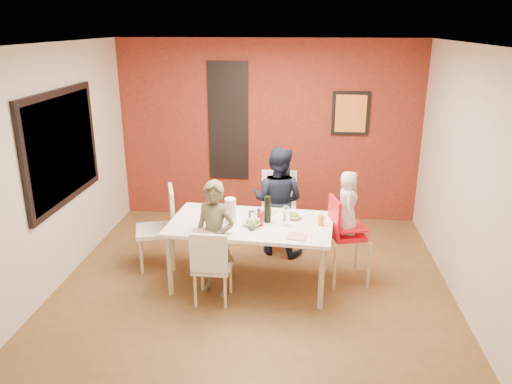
# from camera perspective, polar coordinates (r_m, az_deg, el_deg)

# --- Properties ---
(ground) EXTENTS (4.50, 4.50, 0.00)m
(ground) POSITION_cam_1_polar(r_m,az_deg,el_deg) (5.90, -0.28, -10.65)
(ground) COLOR brown
(ground) RESTS_ON ground
(ceiling) EXTENTS (4.50, 4.50, 0.02)m
(ceiling) POSITION_cam_1_polar(r_m,az_deg,el_deg) (5.14, -0.33, 16.56)
(ceiling) COLOR silver
(ceiling) RESTS_ON wall_back
(wall_back) EXTENTS (4.50, 0.02, 2.70)m
(wall_back) POSITION_cam_1_polar(r_m,az_deg,el_deg) (7.54, 1.42, 6.93)
(wall_back) COLOR beige
(wall_back) RESTS_ON ground
(wall_front) EXTENTS (4.50, 0.02, 2.70)m
(wall_front) POSITION_cam_1_polar(r_m,az_deg,el_deg) (3.30, -4.29, -9.32)
(wall_front) COLOR beige
(wall_front) RESTS_ON ground
(wall_left) EXTENTS (0.02, 4.50, 2.70)m
(wall_left) POSITION_cam_1_polar(r_m,az_deg,el_deg) (6.02, -22.17, 2.45)
(wall_left) COLOR beige
(wall_left) RESTS_ON ground
(wall_right) EXTENTS (0.02, 4.50, 2.70)m
(wall_right) POSITION_cam_1_polar(r_m,az_deg,el_deg) (5.62, 23.19, 1.21)
(wall_right) COLOR beige
(wall_right) RESTS_ON ground
(brick_accent_wall) EXTENTS (4.50, 0.02, 2.70)m
(brick_accent_wall) POSITION_cam_1_polar(r_m,az_deg,el_deg) (7.52, 1.41, 6.89)
(brick_accent_wall) COLOR maroon
(brick_accent_wall) RESTS_ON ground
(picture_window_frame) EXTENTS (0.05, 1.70, 1.30)m
(picture_window_frame) POSITION_cam_1_polar(r_m,az_deg,el_deg) (6.13, -21.32, 4.77)
(picture_window_frame) COLOR black
(picture_window_frame) RESTS_ON wall_left
(picture_window_pane) EXTENTS (0.02, 1.55, 1.15)m
(picture_window_pane) POSITION_cam_1_polar(r_m,az_deg,el_deg) (6.12, -21.19, 4.77)
(picture_window_pane) COLOR black
(picture_window_pane) RESTS_ON wall_left
(glassblock_strip) EXTENTS (0.55, 0.03, 1.70)m
(glassblock_strip) POSITION_cam_1_polar(r_m,az_deg,el_deg) (7.54, -3.18, 8.07)
(glassblock_strip) COLOR silver
(glassblock_strip) RESTS_ON wall_back
(glassblock_surround) EXTENTS (0.60, 0.03, 1.76)m
(glassblock_surround) POSITION_cam_1_polar(r_m,az_deg,el_deg) (7.54, -3.19, 8.06)
(glassblock_surround) COLOR black
(glassblock_surround) RESTS_ON wall_back
(art_print_frame) EXTENTS (0.54, 0.03, 0.64)m
(art_print_frame) POSITION_cam_1_polar(r_m,az_deg,el_deg) (7.46, 10.76, 8.82)
(art_print_frame) COLOR black
(art_print_frame) RESTS_ON wall_back
(art_print_canvas) EXTENTS (0.44, 0.01, 0.54)m
(art_print_canvas) POSITION_cam_1_polar(r_m,az_deg,el_deg) (7.44, 10.77, 8.80)
(art_print_canvas) COLOR gold
(art_print_canvas) RESTS_ON wall_back
(dining_table) EXTENTS (1.90, 1.16, 0.76)m
(dining_table) POSITION_cam_1_polar(r_m,az_deg,el_deg) (5.67, -0.60, -4.11)
(dining_table) COLOR white
(dining_table) RESTS_ON ground
(chair_near) EXTENTS (0.41, 0.41, 0.86)m
(chair_near) POSITION_cam_1_polar(r_m,az_deg,el_deg) (5.37, -5.16, -8.12)
(chair_near) COLOR white
(chair_near) RESTS_ON ground
(chair_far) EXTENTS (0.48, 0.48, 1.02)m
(chair_far) POSITION_cam_1_polar(r_m,az_deg,el_deg) (6.73, 2.60, -1.51)
(chair_far) COLOR silver
(chair_far) RESTS_ON ground
(chair_left) EXTENTS (0.59, 0.59, 1.01)m
(chair_left) POSITION_cam_1_polar(r_m,az_deg,el_deg) (6.24, -10.62, -3.53)
(chair_left) COLOR silver
(chair_left) RESTS_ON ground
(high_chair) EXTENTS (0.53, 0.53, 1.04)m
(high_chair) POSITION_cam_1_polar(r_m,az_deg,el_deg) (5.82, 9.98, -4.51)
(high_chair) COLOR red
(high_chair) RESTS_ON ground
(child_near) EXTENTS (0.55, 0.45, 1.31)m
(child_near) POSITION_cam_1_polar(r_m,az_deg,el_deg) (5.50, -4.74, -5.35)
(child_near) COLOR brown
(child_near) RESTS_ON ground
(child_far) EXTENTS (0.83, 0.73, 1.43)m
(child_far) POSITION_cam_1_polar(r_m,az_deg,el_deg) (6.44, 2.51, -1.04)
(child_far) COLOR black
(child_far) RESTS_ON ground
(toddler) EXTENTS (0.24, 0.36, 0.73)m
(toddler) POSITION_cam_1_polar(r_m,az_deg,el_deg) (5.71, 10.44, -1.20)
(toddler) COLOR beige
(toddler) RESTS_ON high_chair
(plate_near_left) EXTENTS (0.25, 0.25, 0.01)m
(plate_near_left) POSITION_cam_1_polar(r_m,az_deg,el_deg) (5.39, -6.16, -4.62)
(plate_near_left) COLOR silver
(plate_near_left) RESTS_ON dining_table
(plate_far_mid) EXTENTS (0.31, 0.31, 0.01)m
(plate_far_mid) POSITION_cam_1_polar(r_m,az_deg,el_deg) (5.91, 1.06, -2.36)
(plate_far_mid) COLOR white
(plate_far_mid) RESTS_ON dining_table
(plate_near_right) EXTENTS (0.23, 0.23, 0.01)m
(plate_near_right) POSITION_cam_1_polar(r_m,az_deg,el_deg) (5.28, 4.70, -5.08)
(plate_near_right) COLOR white
(plate_near_right) RESTS_ON dining_table
(plate_far_left) EXTENTS (0.29, 0.29, 0.01)m
(plate_far_left) POSITION_cam_1_polar(r_m,az_deg,el_deg) (6.06, -5.24, -1.91)
(plate_far_left) COLOR white
(plate_far_left) RESTS_ON dining_table
(salad_bowl_a) EXTENTS (0.27, 0.27, 0.05)m
(salad_bowl_a) POSITION_cam_1_polar(r_m,az_deg,el_deg) (5.55, -0.37, -3.57)
(salad_bowl_a) COLOR silver
(salad_bowl_a) RESTS_ON dining_table
(salad_bowl_b) EXTENTS (0.24, 0.24, 0.05)m
(salad_bowl_b) POSITION_cam_1_polar(r_m,az_deg,el_deg) (5.76, 4.24, -2.77)
(salad_bowl_b) COLOR white
(salad_bowl_b) RESTS_ON dining_table
(wine_bottle) EXTENTS (0.08, 0.08, 0.30)m
(wine_bottle) POSITION_cam_1_polar(r_m,az_deg,el_deg) (5.60, 1.33, -2.00)
(wine_bottle) COLOR black
(wine_bottle) RESTS_ON dining_table
(wine_glass_a) EXTENTS (0.07, 0.07, 0.21)m
(wine_glass_a) POSITION_cam_1_polar(r_m,az_deg,el_deg) (5.41, -0.48, -3.28)
(wine_glass_a) COLOR white
(wine_glass_a) RESTS_ON dining_table
(wine_glass_b) EXTENTS (0.08, 0.08, 0.22)m
(wine_glass_b) POSITION_cam_1_polar(r_m,az_deg,el_deg) (5.53, 3.47, -2.75)
(wine_glass_b) COLOR white
(wine_glass_b) RESTS_ON dining_table
(paper_towel_roll) EXTENTS (0.13, 0.13, 0.28)m
(paper_towel_roll) POSITION_cam_1_polar(r_m,az_deg,el_deg) (5.60, -2.93, -2.13)
(paper_towel_roll) COLOR white
(paper_towel_roll) RESTS_ON dining_table
(condiment_red) EXTENTS (0.04, 0.04, 0.15)m
(condiment_red) POSITION_cam_1_polar(r_m,az_deg,el_deg) (5.53, 0.62, -3.12)
(condiment_red) COLOR red
(condiment_red) RESTS_ON dining_table
(condiment_green) EXTENTS (0.03, 0.03, 0.13)m
(condiment_green) POSITION_cam_1_polar(r_m,az_deg,el_deg) (5.64, 0.73, -2.77)
(condiment_green) COLOR #317928
(condiment_green) RESTS_ON dining_table
(condiment_brown) EXTENTS (0.04, 0.04, 0.15)m
(condiment_brown) POSITION_cam_1_polar(r_m,az_deg,el_deg) (5.66, 0.31, -2.59)
(condiment_brown) COLOR brown
(condiment_brown) RESTS_ON dining_table
(sippy_cup) EXTENTS (0.07, 0.07, 0.12)m
(sippy_cup) POSITION_cam_1_polar(r_m,az_deg,el_deg) (5.59, 7.41, -3.23)
(sippy_cup) COLOR orange
(sippy_cup) RESTS_ON dining_table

